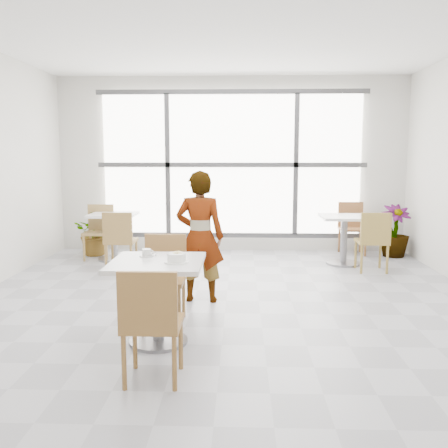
{
  "coord_description": "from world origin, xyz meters",
  "views": [
    {
      "loc": [
        0.16,
        -4.99,
        1.66
      ],
      "look_at": [
        0.0,
        -0.3,
        1.0
      ],
      "focal_mm": 39.06,
      "sensor_mm": 36.0,
      "label": 1
    }
  ],
  "objects_px": {
    "main_table": "(158,286)",
    "plant_right": "(395,231)",
    "bg_chair_left_far": "(99,228)",
    "bg_chair_right_far": "(351,224)",
    "oatmeal_bowl": "(177,258)",
    "chair_near": "(151,318)",
    "bg_chair_left_near": "(120,237)",
    "person": "(200,237)",
    "bg_chair_right_near": "(373,238)",
    "bg_table_left": "(114,230)",
    "bg_table_right": "(344,233)",
    "chair_far": "(164,272)",
    "plant_left": "(96,233)",
    "coffee_cup": "(147,253)"
  },
  "relations": [
    {
      "from": "chair_near",
      "to": "plant_right",
      "type": "distance_m",
      "value": 5.64
    },
    {
      "from": "chair_near",
      "to": "oatmeal_bowl",
      "type": "height_order",
      "value": "chair_near"
    },
    {
      "from": "bg_chair_right_near",
      "to": "plant_right",
      "type": "height_order",
      "value": "bg_chair_right_near"
    },
    {
      "from": "bg_table_left",
      "to": "bg_chair_left_near",
      "type": "xyz_separation_m",
      "value": [
        0.29,
        -0.79,
        0.01
      ]
    },
    {
      "from": "coffee_cup",
      "to": "bg_chair_right_near",
      "type": "distance_m",
      "value": 3.77
    },
    {
      "from": "bg_chair_right_near",
      "to": "bg_chair_right_far",
      "type": "xyz_separation_m",
      "value": [
        -0.0,
        1.38,
        0.0
      ]
    },
    {
      "from": "bg_table_right",
      "to": "bg_chair_left_far",
      "type": "distance_m",
      "value": 3.88
    },
    {
      "from": "bg_chair_left_far",
      "to": "plant_right",
      "type": "height_order",
      "value": "bg_chair_left_far"
    },
    {
      "from": "chair_near",
      "to": "plant_right",
      "type": "xyz_separation_m",
      "value": [
        3.18,
        4.66,
        -0.07
      ]
    },
    {
      "from": "bg_table_right",
      "to": "bg_chair_left_far",
      "type": "bearing_deg",
      "value": 175.4
    },
    {
      "from": "bg_chair_left_far",
      "to": "plant_right",
      "type": "xyz_separation_m",
      "value": [
        4.83,
        0.3,
        -0.07
      ]
    },
    {
      "from": "chair_far",
      "to": "plant_right",
      "type": "relative_size",
      "value": 1.01
    },
    {
      "from": "coffee_cup",
      "to": "bg_table_left",
      "type": "xyz_separation_m",
      "value": [
        -1.17,
        3.27,
        -0.29
      ]
    },
    {
      "from": "coffee_cup",
      "to": "plant_left",
      "type": "relative_size",
      "value": 0.21
    },
    {
      "from": "bg_chair_left_near",
      "to": "bg_chair_right_near",
      "type": "xyz_separation_m",
      "value": [
        3.62,
        0.09,
        0.0
      ]
    },
    {
      "from": "person",
      "to": "plant_right",
      "type": "xyz_separation_m",
      "value": [
        3.0,
        2.59,
        -0.32
      ]
    },
    {
      "from": "plant_left",
      "to": "chair_far",
      "type": "bearing_deg",
      "value": -62.75
    },
    {
      "from": "bg_chair_left_near",
      "to": "plant_right",
      "type": "bearing_deg",
      "value": -164.2
    },
    {
      "from": "main_table",
      "to": "bg_chair_left_far",
      "type": "relative_size",
      "value": 0.92
    },
    {
      "from": "chair_near",
      "to": "bg_chair_left_near",
      "type": "height_order",
      "value": "same"
    },
    {
      "from": "oatmeal_bowl",
      "to": "plant_right",
      "type": "height_order",
      "value": "plant_right"
    },
    {
      "from": "chair_far",
      "to": "bg_chair_left_far",
      "type": "relative_size",
      "value": 1.0
    },
    {
      "from": "bg_chair_left_near",
      "to": "plant_left",
      "type": "xyz_separation_m",
      "value": [
        -0.69,
        1.16,
        -0.12
      ]
    },
    {
      "from": "plant_left",
      "to": "plant_right",
      "type": "relative_size",
      "value": 0.88
    },
    {
      "from": "bg_chair_right_near",
      "to": "plant_right",
      "type": "distance_m",
      "value": 1.3
    },
    {
      "from": "person",
      "to": "bg_chair_left_near",
      "type": "bearing_deg",
      "value": -43.91
    },
    {
      "from": "bg_chair_right_far",
      "to": "oatmeal_bowl",
      "type": "bearing_deg",
      "value": -120.13
    },
    {
      "from": "chair_near",
      "to": "bg_table_right",
      "type": "xyz_separation_m",
      "value": [
        2.22,
        4.05,
        -0.01
      ]
    },
    {
      "from": "plant_right",
      "to": "bg_chair_left_near",
      "type": "bearing_deg",
      "value": -164.2
    },
    {
      "from": "main_table",
      "to": "bg_table_right",
      "type": "relative_size",
      "value": 1.07
    },
    {
      "from": "chair_far",
      "to": "bg_table_right",
      "type": "bearing_deg",
      "value": 48.52
    },
    {
      "from": "chair_near",
      "to": "plant_left",
      "type": "height_order",
      "value": "chair_near"
    },
    {
      "from": "main_table",
      "to": "plant_right",
      "type": "relative_size",
      "value": 0.93
    },
    {
      "from": "bg_table_left",
      "to": "bg_chair_left_far",
      "type": "bearing_deg",
      "value": 155.73
    },
    {
      "from": "coffee_cup",
      "to": "bg_chair_left_far",
      "type": "height_order",
      "value": "bg_chair_left_far"
    },
    {
      "from": "bg_table_left",
      "to": "bg_chair_right_far",
      "type": "relative_size",
      "value": 0.86
    },
    {
      "from": "bg_table_left",
      "to": "bg_chair_right_near",
      "type": "height_order",
      "value": "bg_chair_right_near"
    },
    {
      "from": "oatmeal_bowl",
      "to": "bg_table_right",
      "type": "xyz_separation_m",
      "value": [
        2.13,
        3.33,
        -0.31
      ]
    },
    {
      "from": "chair_far",
      "to": "bg_table_right",
      "type": "height_order",
      "value": "chair_far"
    },
    {
      "from": "coffee_cup",
      "to": "bg_table_left",
      "type": "height_order",
      "value": "coffee_cup"
    },
    {
      "from": "bg_table_left",
      "to": "bg_chair_right_far",
      "type": "height_order",
      "value": "bg_chair_right_far"
    },
    {
      "from": "main_table",
      "to": "bg_chair_right_far",
      "type": "xyz_separation_m",
      "value": [
        2.62,
        4.12,
        -0.02
      ]
    },
    {
      "from": "chair_far",
      "to": "plant_left",
      "type": "bearing_deg",
      "value": 117.25
    },
    {
      "from": "bg_chair_right_far",
      "to": "coffee_cup",
      "type": "bearing_deg",
      "value": -124.79
    },
    {
      "from": "chair_far",
      "to": "bg_table_right",
      "type": "relative_size",
      "value": 1.16
    },
    {
      "from": "bg_chair_right_near",
      "to": "plant_left",
      "type": "xyz_separation_m",
      "value": [
        -4.31,
        1.07,
        -0.12
      ]
    },
    {
      "from": "main_table",
      "to": "bg_chair_left_near",
      "type": "distance_m",
      "value": 2.84
    },
    {
      "from": "bg_chair_right_near",
      "to": "bg_chair_right_far",
      "type": "bearing_deg",
      "value": -89.89
    },
    {
      "from": "bg_table_right",
      "to": "bg_chair_right_near",
      "type": "distance_m",
      "value": 0.6
    },
    {
      "from": "oatmeal_bowl",
      "to": "person",
      "type": "bearing_deg",
      "value": 86.32
    }
  ]
}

